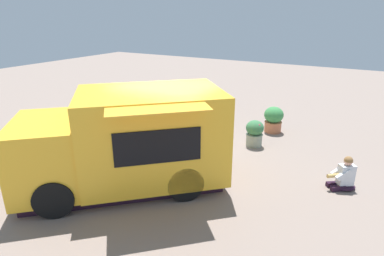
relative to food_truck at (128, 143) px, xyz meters
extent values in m
plane|color=gray|center=(-0.14, -1.55, -1.09)|extent=(40.00, 40.00, 0.00)
cube|color=yellow|center=(-0.41, -0.39, 0.17)|extent=(3.83, 3.79, 2.06)
cube|color=yellow|center=(1.28, 1.19, -0.10)|extent=(2.43, 2.46, 1.53)
cube|color=black|center=(1.76, 1.65, 0.17)|extent=(1.21, 1.28, 0.58)
cube|color=black|center=(-1.15, 0.41, 0.29)|extent=(1.31, 1.23, 0.72)
cube|color=#F9AB2A|center=(-1.35, 0.62, 1.16)|extent=(1.82, 1.76, 0.03)
cube|color=#2A1628|center=(0.10, 0.09, -0.98)|extent=(4.38, 4.26, 0.22)
cylinder|color=black|center=(1.81, 0.36, -0.68)|extent=(0.74, 0.71, 0.81)
cylinder|color=black|center=(0.48, 1.77, -0.68)|extent=(0.74, 0.71, 0.81)
cylinder|color=black|center=(-0.16, -1.49, -0.68)|extent=(0.74, 0.71, 0.81)
cylinder|color=black|center=(-1.49, -0.08, -0.68)|extent=(0.74, 0.71, 0.81)
ellipsoid|color=#2A1528|center=(-4.51, -2.38, -1.04)|extent=(0.68, 0.66, 0.10)
cube|color=#2A1528|center=(-4.29, -2.34, -1.03)|extent=(0.35, 0.30, 0.11)
cube|color=#2A1528|center=(-4.41, -2.18, -1.03)|extent=(0.35, 0.30, 0.11)
cube|color=silver|center=(-4.51, -2.38, -0.73)|extent=(0.41, 0.38, 0.50)
sphere|color=#DEA38B|center=(-4.51, -2.38, -0.39)|extent=(0.19, 0.19, 0.19)
sphere|color=olive|center=(-4.51, -2.38, -0.37)|extent=(0.20, 0.20, 0.20)
cube|color=silver|center=(-4.34, -2.38, -0.67)|extent=(0.33, 0.28, 0.27)
cube|color=silver|center=(-4.46, -2.21, -0.67)|extent=(0.33, 0.28, 0.27)
cylinder|color=tan|center=(-4.26, -2.19, -0.74)|extent=(0.29, 0.27, 0.09)
cube|color=red|center=(-4.26, -2.19, -0.72)|extent=(0.23, 0.20, 0.02)
cylinder|color=#C36E48|center=(-1.92, -5.33, -0.90)|extent=(0.57, 0.57, 0.37)
torus|color=#C37348|center=(-1.92, -5.33, -0.73)|extent=(0.60, 0.60, 0.04)
ellipsoid|color=#3D8B49|center=(-1.92, -5.33, -0.47)|extent=(0.66, 0.66, 0.56)
sphere|color=#A04DBB|center=(-1.88, -5.54, -0.31)|extent=(0.07, 0.07, 0.07)
sphere|color=purple|center=(-1.76, -5.14, -0.35)|extent=(0.08, 0.08, 0.08)
sphere|color=purple|center=(-2.12, -5.51, -0.43)|extent=(0.08, 0.08, 0.08)
cylinder|color=gray|center=(-1.77, -3.79, -0.89)|extent=(0.49, 0.49, 0.39)
torus|color=#91A085|center=(-1.77, -3.79, -0.72)|extent=(0.52, 0.52, 0.04)
ellipsoid|color=#3B7949|center=(-1.77, -3.79, -0.50)|extent=(0.55, 0.55, 0.47)
sphere|color=#CE2847|center=(-1.93, -3.71, -0.36)|extent=(0.09, 0.09, 0.09)
sphere|color=#C82049|center=(-1.93, -3.62, -0.46)|extent=(0.05, 0.05, 0.05)
sphere|color=red|center=(-1.60, -3.68, -0.40)|extent=(0.07, 0.07, 0.07)
sphere|color=red|center=(-1.76, -4.00, -0.40)|extent=(0.09, 0.09, 0.09)
sphere|color=#C42B3E|center=(-1.91, -3.67, -0.37)|extent=(0.06, 0.06, 0.06)
sphere|color=red|center=(-1.65, -3.93, -0.37)|extent=(0.07, 0.07, 0.07)
cylinder|color=silver|center=(4.08, 0.64, -0.92)|extent=(0.38, 0.38, 0.33)
torus|color=beige|center=(4.08, 0.64, -0.77)|extent=(0.41, 0.41, 0.04)
ellipsoid|color=#1A572B|center=(4.08, 0.64, -0.60)|extent=(0.42, 0.42, 0.36)
sphere|color=yellow|center=(4.08, 0.47, -0.56)|extent=(0.05, 0.05, 0.05)
sphere|color=#F2D14B|center=(3.98, 0.75, -0.51)|extent=(0.07, 0.07, 0.07)
sphere|color=yellow|center=(3.96, 0.58, -0.49)|extent=(0.07, 0.07, 0.07)
sphere|color=yellow|center=(3.94, 0.59, -0.51)|extent=(0.05, 0.05, 0.05)
sphere|color=#F1DA4F|center=(3.99, 0.76, -0.51)|extent=(0.06, 0.06, 0.06)
sphere|color=#F9DB4F|center=(3.91, 0.67, -0.55)|extent=(0.08, 0.08, 0.08)
cube|color=brown|center=(3.70, -5.28, -0.61)|extent=(1.69, 1.25, 0.06)
cube|color=#293A3A|center=(4.29, -5.64, -0.87)|extent=(0.25, 0.33, 0.44)
cube|color=#293A3A|center=(3.11, -4.92, -0.87)|extent=(0.25, 0.33, 0.44)
camera|label=1|loc=(-4.69, 5.20, 2.82)|focal=29.81mm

